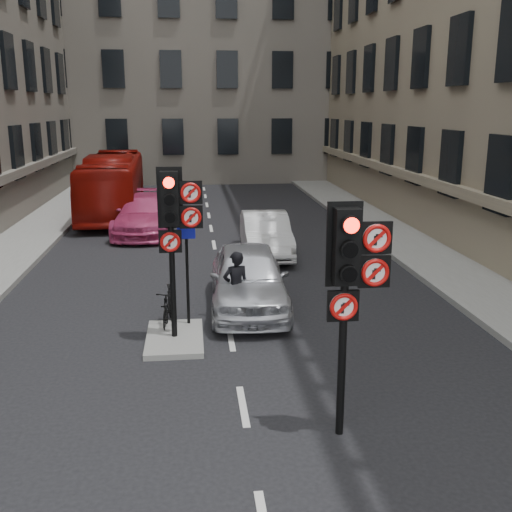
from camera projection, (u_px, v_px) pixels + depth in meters
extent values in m
plane|color=black|center=(256.00, 478.00, 8.09)|extent=(120.00, 120.00, 0.00)
cube|color=gray|center=(428.00, 251.00, 20.39)|extent=(3.00, 50.00, 0.16)
cube|color=gray|center=(175.00, 338.00, 12.77)|extent=(1.20, 2.00, 0.12)
cube|color=slate|center=(198.00, 31.00, 42.27)|extent=(30.00, 14.00, 20.00)
cylinder|color=black|center=(342.00, 361.00, 8.91)|extent=(0.12, 0.12, 2.40)
cube|color=black|center=(346.00, 246.00, 8.48)|extent=(0.36, 0.28, 1.10)
cube|color=black|center=(344.00, 244.00, 8.60)|extent=(0.52, 0.03, 1.25)
cylinder|color=#FF1407|center=(352.00, 226.00, 8.16)|extent=(0.22, 0.01, 0.22)
cylinder|color=black|center=(351.00, 250.00, 8.24)|extent=(0.22, 0.01, 0.22)
cylinder|color=black|center=(350.00, 275.00, 8.33)|extent=(0.22, 0.01, 0.22)
cube|color=black|center=(376.00, 238.00, 8.47)|extent=(0.47, 0.05, 0.47)
cylinder|color=white|center=(377.00, 238.00, 8.43)|extent=(0.41, 0.02, 0.41)
torus|color=#BF0C0A|center=(377.00, 239.00, 8.42)|extent=(0.41, 0.06, 0.41)
cube|color=#BF0C0A|center=(377.00, 239.00, 8.42)|extent=(0.25, 0.01, 0.25)
cube|color=black|center=(374.00, 272.00, 8.60)|extent=(0.47, 0.05, 0.47)
cylinder|color=white|center=(375.00, 272.00, 8.56)|extent=(0.41, 0.02, 0.41)
torus|color=#BF0C0A|center=(375.00, 273.00, 8.54)|extent=(0.41, 0.06, 0.41)
cube|color=#BF0C0A|center=(375.00, 273.00, 8.54)|extent=(0.25, 0.01, 0.25)
cube|color=black|center=(343.00, 306.00, 8.67)|extent=(0.47, 0.05, 0.47)
cylinder|color=white|center=(344.00, 307.00, 8.63)|extent=(0.41, 0.02, 0.41)
torus|color=#BF0C0A|center=(344.00, 307.00, 8.62)|extent=(0.41, 0.06, 0.41)
cube|color=#BF0C0A|center=(344.00, 307.00, 8.61)|extent=(0.25, 0.01, 0.25)
cylinder|color=black|center=(173.00, 282.00, 12.46)|extent=(0.12, 0.12, 2.40)
cube|color=black|center=(170.00, 199.00, 12.03)|extent=(0.36, 0.28, 1.10)
cube|color=black|center=(170.00, 198.00, 12.16)|extent=(0.52, 0.03, 1.25)
cylinder|color=#FF1407|center=(169.00, 183.00, 11.71)|extent=(0.22, 0.02, 0.22)
cylinder|color=black|center=(169.00, 200.00, 11.80)|extent=(0.22, 0.02, 0.22)
cylinder|color=black|center=(170.00, 218.00, 11.88)|extent=(0.22, 0.02, 0.22)
cube|color=black|center=(191.00, 192.00, 12.03)|extent=(0.47, 0.05, 0.47)
cylinder|color=white|center=(191.00, 193.00, 11.99)|extent=(0.41, 0.02, 0.41)
torus|color=#BF0C0A|center=(191.00, 193.00, 11.97)|extent=(0.41, 0.06, 0.41)
cube|color=#BF0C0A|center=(191.00, 193.00, 11.97)|extent=(0.25, 0.02, 0.25)
cube|color=black|center=(191.00, 217.00, 12.15)|extent=(0.47, 0.05, 0.47)
cylinder|color=white|center=(191.00, 217.00, 12.11)|extent=(0.41, 0.02, 0.41)
torus|color=#BF0C0A|center=(191.00, 217.00, 12.10)|extent=(0.41, 0.06, 0.41)
cube|color=#BF0C0A|center=(191.00, 217.00, 12.09)|extent=(0.25, 0.02, 0.25)
cube|color=black|center=(170.00, 241.00, 12.23)|extent=(0.47, 0.05, 0.47)
cylinder|color=white|center=(170.00, 242.00, 12.19)|extent=(0.41, 0.02, 0.41)
torus|color=#BF0C0A|center=(170.00, 242.00, 12.17)|extent=(0.41, 0.06, 0.41)
cube|color=#BF0C0A|center=(170.00, 242.00, 12.17)|extent=(0.25, 0.02, 0.25)
imported|color=#B9BBC1|center=(248.00, 277.00, 14.71)|extent=(2.04, 4.66, 1.56)
imported|color=silver|center=(266.00, 234.00, 20.01)|extent=(1.59, 4.31, 1.41)
imported|color=#BF386C|center=(147.00, 214.00, 23.38)|extent=(2.60, 5.35, 1.50)
imported|color=maroon|center=(113.00, 185.00, 27.27)|extent=(2.68, 9.97, 2.75)
imported|color=black|center=(168.00, 306.00, 13.64)|extent=(0.57, 1.52, 0.89)
imported|color=black|center=(236.00, 287.00, 13.69)|extent=(0.71, 0.56, 1.70)
cylinder|color=black|center=(187.00, 275.00, 13.24)|extent=(0.07, 0.07, 2.23)
cube|color=#0E129B|center=(186.00, 232.00, 12.94)|extent=(0.39, 0.08, 0.31)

